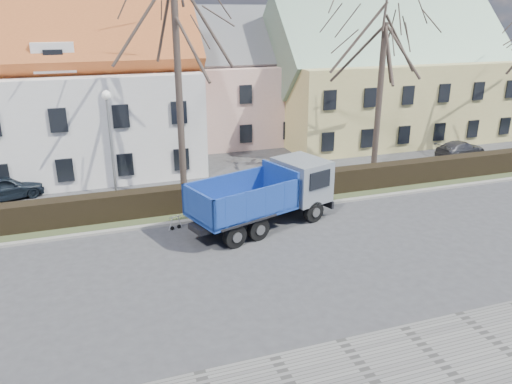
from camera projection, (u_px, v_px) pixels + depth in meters
name	position (u px, v px, depth m)	size (l,w,h in m)	color
ground	(272.00, 256.00, 20.76)	(120.00, 120.00, 0.00)	#373739
curb_far	(239.00, 214.00, 24.82)	(80.00, 0.30, 0.12)	gray
grass_strip	(230.00, 203.00, 26.25)	(80.00, 3.00, 0.10)	#374225
hedge	(231.00, 194.00, 25.86)	(60.00, 0.90, 1.30)	black
building_pink	(230.00, 88.00, 38.37)	(10.80, 8.80, 8.00)	#DCAA9C
building_yellow	(386.00, 83.00, 39.27)	(18.80, 10.80, 8.50)	#CFBF71
tree_1	(178.00, 79.00, 25.53)	(9.20, 9.20, 12.65)	#392E27
tree_2	(380.00, 84.00, 29.46)	(8.00, 8.00, 11.00)	#392E27
dump_truck	(258.00, 198.00, 23.04)	(7.33, 2.72, 2.93)	navy
streetlight	(112.00, 153.00, 24.18)	(0.48, 0.48, 6.20)	gray
cart_frame	(171.00, 223.00, 23.05)	(0.80, 0.46, 0.73)	silver
parked_car_a	(3.00, 188.00, 26.69)	(1.64, 4.07, 1.39)	black
parked_car_b	(460.00, 149.00, 34.51)	(1.60, 3.93, 1.14)	#323237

